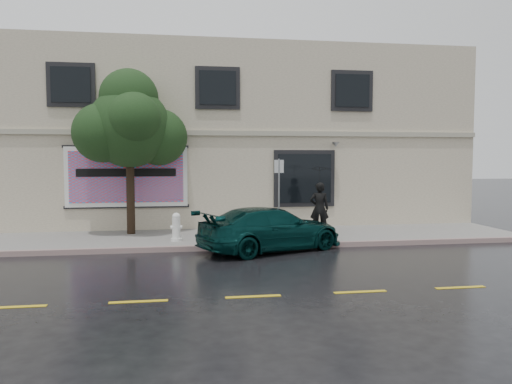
{
  "coord_description": "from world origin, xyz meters",
  "views": [
    {
      "loc": [
        -1.44,
        -13.0,
        2.74
      ],
      "look_at": [
        0.95,
        2.2,
        1.66
      ],
      "focal_mm": 35.0,
      "sensor_mm": 36.0,
      "label": 1
    }
  ],
  "objects": [
    {
      "name": "sidewalk",
      "position": [
        0.0,
        3.25,
        0.07
      ],
      "size": [
        20.0,
        3.5,
        0.15
      ],
      "primitive_type": "cube",
      "color": "gray",
      "rests_on": "ground"
    },
    {
      "name": "pedestrian",
      "position": [
        3.24,
        3.07,
        1.02
      ],
      "size": [
        0.72,
        0.56,
        1.75
      ],
      "primitive_type": "imported",
      "rotation": [
        0.0,
        0.0,
        2.91
      ],
      "color": "black",
      "rests_on": "sidewalk"
    },
    {
      "name": "street_tree",
      "position": [
        -3.02,
        4.2,
        3.72
      ],
      "size": [
        2.71,
        2.71,
        4.95
      ],
      "color": "black",
      "rests_on": "sidewalk"
    },
    {
      "name": "umbrella",
      "position": [
        3.24,
        3.07,
        2.22
      ],
      "size": [
        1.13,
        1.13,
        0.64
      ],
      "primitive_type": "imported",
      "rotation": [
        0.0,
        0.0,
        0.41
      ],
      "color": "black",
      "rests_on": "pedestrian"
    },
    {
      "name": "curb",
      "position": [
        0.0,
        1.5,
        0.07
      ],
      "size": [
        20.0,
        0.18,
        0.16
      ],
      "primitive_type": "cube",
      "color": "gray",
      "rests_on": "ground"
    },
    {
      "name": "ground",
      "position": [
        0.0,
        0.0,
        0.0
      ],
      "size": [
        90.0,
        90.0,
        0.0
      ],
      "primitive_type": "plane",
      "color": "black",
      "rests_on": "ground"
    },
    {
      "name": "fire_hydrant",
      "position": [
        -1.5,
        2.45,
        0.58
      ],
      "size": [
        0.36,
        0.34,
        0.88
      ],
      "rotation": [
        0.0,
        0.0,
        -0.04
      ],
      "color": "white",
      "rests_on": "sidewalk"
    },
    {
      "name": "building",
      "position": [
        0.0,
        9.0,
        3.5
      ],
      "size": [
        20.0,
        8.12,
        7.0
      ],
      "color": "beige",
      "rests_on": "ground"
    },
    {
      "name": "road_marking",
      "position": [
        0.0,
        -3.5,
        0.01
      ],
      "size": [
        19.0,
        0.12,
        0.01
      ],
      "primitive_type": "cube",
      "color": "gold",
      "rests_on": "ground"
    },
    {
      "name": "sign_pole",
      "position": [
        1.74,
        2.5,
        1.68
      ],
      "size": [
        0.31,
        0.07,
        2.54
      ],
      "rotation": [
        0.0,
        0.0,
        0.15
      ],
      "color": "gray",
      "rests_on": "sidewalk"
    },
    {
      "name": "car",
      "position": [
        1.23,
        1.2,
        0.64
      ],
      "size": [
        4.82,
        3.51,
        1.28
      ],
      "primitive_type": "imported",
      "rotation": [
        0.0,
        0.0,
        1.97
      ],
      "color": "#072C2B",
      "rests_on": "ground"
    },
    {
      "name": "billboard",
      "position": [
        -3.2,
        4.92,
        2.05
      ],
      "size": [
        4.3,
        0.16,
        2.2
      ],
      "color": "white",
      "rests_on": "ground"
    }
  ]
}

